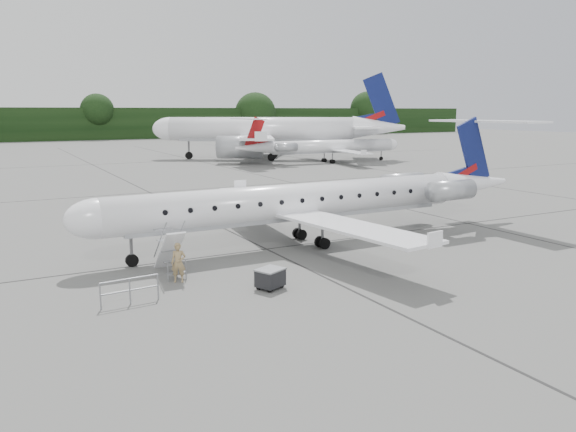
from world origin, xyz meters
TOP-DOWN VIEW (x-y plane):
  - ground at (0.00, 0.00)m, footprint 320.00×320.00m
  - treeline at (0.00, 130.00)m, footprint 260.00×4.00m
  - main_regional_jet at (-1.43, 7.02)m, footprint 26.43×19.10m
  - airstair at (-9.08, 4.86)m, footprint 0.86×2.26m
  - passenger at (-9.07, 3.58)m, footprint 0.74×0.62m
  - safety_railing at (-11.56, 1.72)m, footprint 2.20×0.26m
  - baggage_cart at (-6.04, 0.89)m, footprint 1.31×1.21m
  - bg_narrowbody at (20.71, 57.49)m, footprint 42.90×39.55m
  - bg_regional_right at (27.47, 47.90)m, footprint 24.92×18.40m

SIDE VIEW (x-z plane):
  - ground at x=0.00m, z-range 0.00..0.00m
  - baggage_cart at x=-6.04m, z-range 0.00..0.91m
  - safety_railing at x=-11.56m, z-range 0.00..1.00m
  - passenger at x=-9.07m, z-range 0.00..1.71m
  - airstair at x=-9.08m, z-range 0.00..2.11m
  - bg_regional_right at x=27.47m, z-range 0.00..6.36m
  - main_regional_jet at x=-1.43m, z-range 0.00..6.75m
  - treeline at x=0.00m, z-range 0.00..8.00m
  - bg_narrowbody at x=20.71m, z-range 0.00..12.54m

